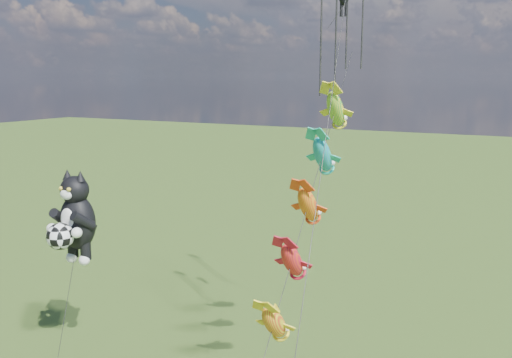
% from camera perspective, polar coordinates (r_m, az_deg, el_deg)
% --- Properties ---
extents(cat_kite_rig, '(2.40, 4.14, 10.88)m').
position_cam_1_polar(cat_kite_rig, '(32.24, -17.76, -3.77)').
color(cat_kite_rig, brown).
rests_on(cat_kite_rig, ground).
extents(fish_windsock_rig, '(1.25, 15.95, 17.00)m').
position_cam_1_polar(fish_windsock_rig, '(23.25, 4.42, -5.39)').
color(fish_windsock_rig, brown).
rests_on(fish_windsock_rig, ground).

